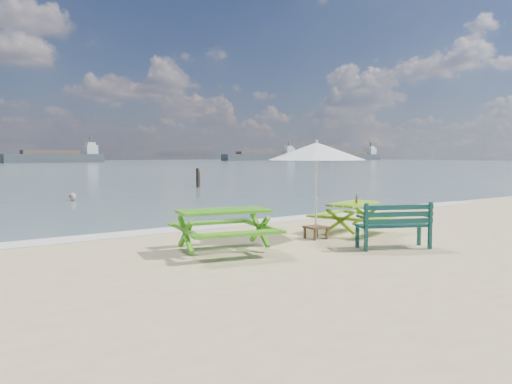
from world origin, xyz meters
TOP-DOWN VIEW (x-y plane):
  - foam_strip at (0.00, 4.60)m, footprint 22.00×0.90m
  - picnic_table_left at (-2.39, 1.36)m, footprint 2.11×2.27m
  - picnic_table_right at (1.43, 1.57)m, footprint 2.01×2.12m
  - park_bench at (0.65, -0.27)m, footprint 1.55×1.05m
  - side_table at (0.14, 1.50)m, footprint 0.45×0.45m
  - patio_umbrella at (0.14, 1.50)m, footprint 2.27×2.27m
  - beer_bottle at (1.34, 1.41)m, footprint 0.06×0.06m
  - swimmer at (-1.82, 14.29)m, footprint 0.69×0.53m
  - mooring_pilings at (6.66, 19.02)m, footprint 0.57×0.77m
  - cargo_ships at (63.57, 126.27)m, footprint 153.98×26.95m

SIDE VIEW (x-z plane):
  - swimmer at x=-1.82m, z-range -1.35..0.33m
  - foam_strip at x=0.00m, z-range 0.00..0.01m
  - side_table at x=0.14m, z-range 0.01..0.29m
  - park_bench at x=0.65m, z-range -0.17..0.74m
  - picnic_table_right at x=1.43m, z-range -0.01..0.73m
  - picnic_table_left at x=-2.39m, z-range -0.02..0.82m
  - mooring_pilings at x=6.66m, z-range -0.24..1.08m
  - beer_bottle at x=1.34m, z-range 0.71..0.94m
  - cargo_ships at x=63.57m, z-range -1.02..3.38m
  - patio_umbrella at x=0.14m, z-range 0.89..3.07m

